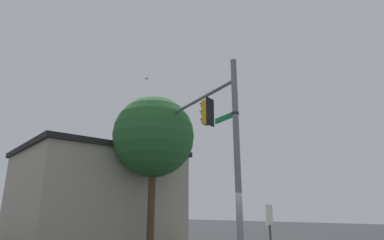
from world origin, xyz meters
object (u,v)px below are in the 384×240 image
(traffic_light_nearest_pole, at_px, (206,112))
(street_name_sign, at_px, (229,116))
(bird_flying, at_px, (147,79))
(traffic_light_mid_inner, at_px, (162,133))
(historical_marker, at_px, (270,224))

(traffic_light_nearest_pole, relative_size, street_name_sign, 0.98)
(traffic_light_nearest_pole, distance_m, bird_flying, 8.54)
(traffic_light_mid_inner, relative_size, bird_flying, 4.60)
(traffic_light_mid_inner, bearing_deg, traffic_light_nearest_pole, -111.23)
(historical_marker, bearing_deg, bird_flying, 80.61)
(traffic_light_mid_inner, distance_m, historical_marker, 7.52)
(traffic_light_nearest_pole, relative_size, historical_marker, 0.62)
(street_name_sign, xyz_separation_m, bird_flying, (3.34, 8.19, 4.91))
(traffic_light_mid_inner, distance_m, street_name_sign, 5.91)
(traffic_light_nearest_pole, height_order, historical_marker, traffic_light_nearest_pole)
(traffic_light_mid_inner, relative_size, street_name_sign, 0.98)
(traffic_light_mid_inner, height_order, historical_marker, traffic_light_mid_inner)
(bird_flying, bearing_deg, street_name_sign, -112.15)
(street_name_sign, bearing_deg, traffic_light_nearest_pole, 69.06)
(traffic_light_nearest_pole, xyz_separation_m, traffic_light_mid_inner, (1.59, 4.08, 0.00))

